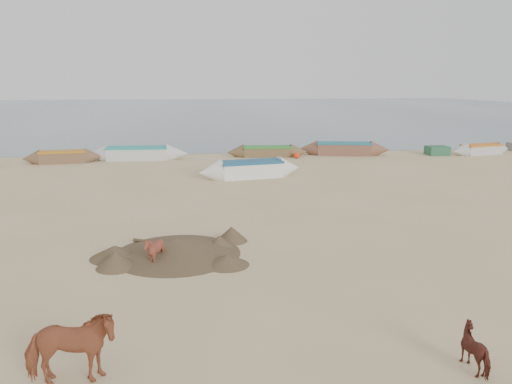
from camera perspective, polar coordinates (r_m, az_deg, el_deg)
ground at (r=16.12m, az=1.73°, el=-6.54°), size 140.00×140.00×0.00m
sea at (r=97.23m, az=-5.62°, el=9.35°), size 160.00×160.00×0.00m
cow_adult at (r=9.70m, az=-20.49°, el=-16.45°), size 1.66×0.82×1.38m
calf_front at (r=14.79m, az=-11.55°, el=-6.61°), size 1.11×1.07×0.96m
calf_right at (r=10.56m, az=24.13°, el=-16.05°), size 0.99×1.04×0.81m
near_canoe at (r=27.96m, az=-0.64°, el=2.63°), size 6.08×2.63×0.93m
debris_pile at (r=15.79m, az=-9.06°, el=-6.11°), size 4.11×4.11×0.52m
waterline_canoes at (r=35.42m, az=-5.35°, el=4.60°), size 55.54×4.20×0.93m
beach_clutter at (r=35.76m, az=3.80°, el=4.51°), size 46.05×5.61×0.64m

